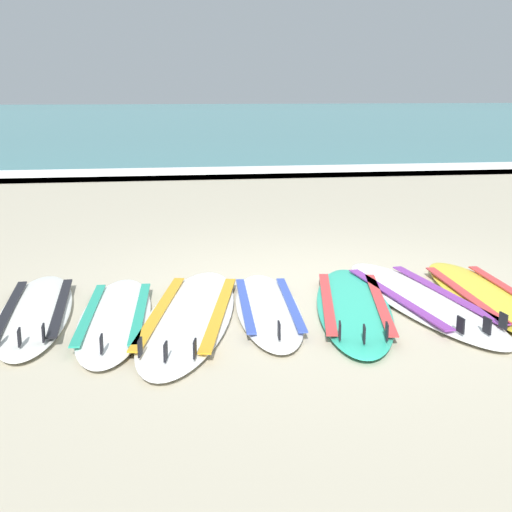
# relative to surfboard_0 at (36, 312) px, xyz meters

# --- Properties ---
(ground_plane) EXTENTS (80.00, 80.00, 0.00)m
(ground_plane) POSITION_rel_surfboard_0_xyz_m (2.28, 0.32, -0.04)
(ground_plane) COLOR #B7AD93
(sea) EXTENTS (80.00, 60.00, 0.10)m
(sea) POSITION_rel_surfboard_0_xyz_m (2.28, 37.89, 0.01)
(sea) COLOR teal
(sea) RESTS_ON ground
(wave_foam_strip) EXTENTS (80.00, 1.22, 0.11)m
(wave_foam_strip) POSITION_rel_surfboard_0_xyz_m (2.28, 8.50, 0.02)
(wave_foam_strip) COLOR white
(wave_foam_strip) RESTS_ON ground
(surfboard_0) EXTENTS (0.59, 2.11, 0.18)m
(surfboard_0) POSITION_rel_surfboard_0_xyz_m (0.00, 0.00, 0.00)
(surfboard_0) COLOR silver
(surfboard_0) RESTS_ON ground
(surfboard_1) EXTENTS (0.63, 2.09, 0.18)m
(surfboard_1) POSITION_rel_surfboard_0_xyz_m (0.60, -0.21, -0.00)
(surfboard_1) COLOR white
(surfboard_1) RESTS_ON ground
(surfboard_2) EXTENTS (1.13, 2.56, 0.18)m
(surfboard_2) POSITION_rel_surfboard_0_xyz_m (1.15, -0.26, -0.00)
(surfboard_2) COLOR white
(surfboard_2) RESTS_ON ground
(surfboard_3) EXTENTS (0.62, 1.98, 0.18)m
(surfboard_3) POSITION_rel_surfboard_0_xyz_m (1.76, -0.17, -0.00)
(surfboard_3) COLOR white
(surfboard_3) RESTS_ON ground
(surfboard_4) EXTENTS (1.01, 2.32, 0.18)m
(surfboard_4) POSITION_rel_surfboard_0_xyz_m (2.43, -0.23, -0.00)
(surfboard_4) COLOR #2DB793
(surfboard_4) RESTS_ON ground
(surfboard_5) EXTENTS (0.88, 2.46, 0.18)m
(surfboard_5) POSITION_rel_surfboard_0_xyz_m (3.01, -0.12, -0.00)
(surfboard_5) COLOR white
(surfboard_5) RESTS_ON ground
(surfboard_6) EXTENTS (0.68, 2.29, 0.18)m
(surfboard_6) POSITION_rel_surfboard_0_xyz_m (3.58, -0.14, -0.00)
(surfboard_6) COLOR yellow
(surfboard_6) RESTS_ON ground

